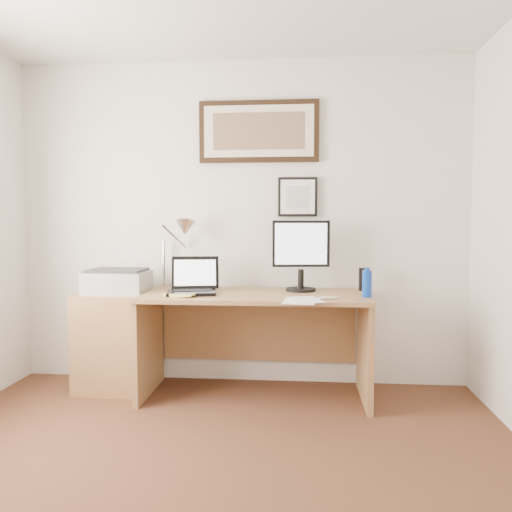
# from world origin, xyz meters

# --- Properties ---
(wall_back) EXTENTS (3.50, 0.02, 2.50)m
(wall_back) POSITION_xyz_m (0.00, 2.00, 1.25)
(wall_back) COLOR white
(wall_back) RESTS_ON ground
(side_cabinet) EXTENTS (0.50, 0.40, 0.73)m
(side_cabinet) POSITION_xyz_m (-0.92, 1.68, 0.36)
(side_cabinet) COLOR olive
(side_cabinet) RESTS_ON floor
(water_bottle) EXTENTS (0.06, 0.06, 0.18)m
(water_bottle) POSITION_xyz_m (0.92, 1.52, 0.84)
(water_bottle) COLOR #0D3CAB
(water_bottle) RESTS_ON desk
(bottle_cap) EXTENTS (0.03, 0.03, 0.02)m
(bottle_cap) POSITION_xyz_m (0.92, 1.52, 0.94)
(bottle_cap) COLOR #0D3CAB
(bottle_cap) RESTS_ON water_bottle
(speaker) EXTENTS (0.08, 0.07, 0.17)m
(speaker) POSITION_xyz_m (0.95, 1.85, 0.83)
(speaker) COLOR black
(speaker) RESTS_ON desk
(paper_sheet_a) EXTENTS (0.23, 0.31, 0.00)m
(paper_sheet_a) POSITION_xyz_m (0.47, 1.32, 0.75)
(paper_sheet_a) COLOR white
(paper_sheet_a) RESTS_ON desk
(paper_sheet_b) EXTENTS (0.27, 0.33, 0.00)m
(paper_sheet_b) POSITION_xyz_m (0.50, 1.35, 0.75)
(paper_sheet_b) COLOR white
(paper_sheet_b) RESTS_ON desk
(sticky_pad) EXTENTS (0.09, 0.09, 0.01)m
(sticky_pad) POSITION_xyz_m (0.65, 1.44, 0.76)
(sticky_pad) COLOR #DDD069
(sticky_pad) RESTS_ON desk
(marker_pen) EXTENTS (0.14, 0.06, 0.02)m
(marker_pen) POSITION_xyz_m (0.66, 1.41, 0.76)
(marker_pen) COLOR white
(marker_pen) RESTS_ON desk
(book) EXTENTS (0.27, 0.33, 0.02)m
(book) POSITION_xyz_m (-0.43, 1.56, 0.76)
(book) COLOR #D7D165
(book) RESTS_ON desk
(desk) EXTENTS (1.60, 0.70, 0.75)m
(desk) POSITION_xyz_m (0.15, 1.72, 0.51)
(desk) COLOR olive
(desk) RESTS_ON floor
(laptop) EXTENTS (0.38, 0.35, 0.26)m
(laptop) POSITION_xyz_m (-0.29, 1.60, 0.81)
(laptop) COLOR black
(laptop) RESTS_ON desk
(lcd_monitor) EXTENTS (0.42, 0.22, 0.52)m
(lcd_monitor) POSITION_xyz_m (0.48, 1.78, 1.04)
(lcd_monitor) COLOR black
(lcd_monitor) RESTS_ON desk
(printer) EXTENTS (0.44, 0.34, 0.18)m
(printer) POSITION_xyz_m (-0.88, 1.70, 0.82)
(printer) COLOR #A8A8AB
(printer) RESTS_ON side_cabinet
(desk_lamp) EXTENTS (0.29, 0.27, 0.53)m
(desk_lamp) POSITION_xyz_m (-0.41, 1.81, 1.19)
(desk_lamp) COLOR silver
(desk_lamp) RESTS_ON desk
(picture_large) EXTENTS (0.92, 0.04, 0.47)m
(picture_large) POSITION_xyz_m (0.15, 1.97, 1.95)
(picture_large) COLOR black
(picture_large) RESTS_ON wall_back
(picture_small) EXTENTS (0.30, 0.03, 0.30)m
(picture_small) POSITION_xyz_m (0.45, 1.97, 1.45)
(picture_small) COLOR black
(picture_small) RESTS_ON wall_back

